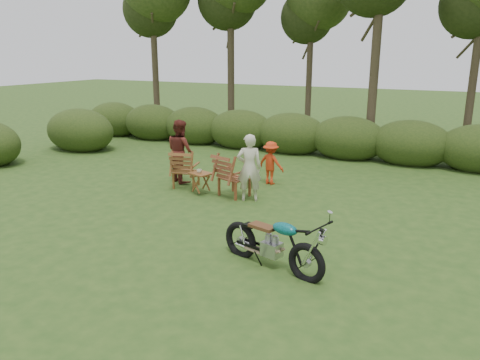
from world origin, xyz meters
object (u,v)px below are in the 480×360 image
at_px(cup, 199,171).
at_px(child, 270,184).
at_px(motorcycle, 271,266).
at_px(side_table, 201,183).
at_px(lawn_chair_left, 186,187).
at_px(adult_b, 182,181).
at_px(lawn_chair_right, 234,196).
at_px(adult_a, 249,200).

xyz_separation_m(cup, child, (1.23, 1.63, -0.59)).
relative_size(motorcycle, child, 1.67).
distance_m(motorcycle, child, 5.02).
relative_size(motorcycle, side_table, 3.54).
height_order(lawn_chair_left, adult_b, adult_b).
distance_m(lawn_chair_right, lawn_chair_left, 1.49).
height_order(lawn_chair_left, child, child).
bearing_deg(lawn_chair_left, lawn_chair_right, 160.62).
bearing_deg(motorcycle, adult_a, 136.94).
bearing_deg(motorcycle, lawn_chair_left, 154.41).
distance_m(cup, adult_a, 1.46).
bearing_deg(side_table, motorcycle, -43.42).
height_order(cup, adult_a, adult_a).
bearing_deg(adult_a, side_table, -23.45).
height_order(motorcycle, lawn_chair_left, motorcycle).
height_order(lawn_chair_left, adult_a, adult_a).
distance_m(side_table, cup, 0.32).
bearing_deg(adult_b, adult_a, -164.60).
relative_size(lawn_chair_left, adult_a, 0.62).
xyz_separation_m(lawn_chair_left, adult_a, (1.97, -0.29, 0.00)).
height_order(motorcycle, side_table, motorcycle).
distance_m(lawn_chair_right, adult_b, 1.98).
distance_m(adult_a, child, 1.56).
bearing_deg(adult_a, lawn_chair_right, -45.15).
distance_m(cup, adult_b, 1.45).
relative_size(lawn_chair_right, side_table, 1.96).
distance_m(lawn_chair_left, cup, 0.94).
bearing_deg(side_table, lawn_chair_left, 152.10).
bearing_deg(side_table, adult_b, 144.64).
xyz_separation_m(lawn_chair_left, side_table, (0.67, -0.35, 0.27)).
height_order(lawn_chair_right, cup, cup).
xyz_separation_m(side_table, adult_b, (-1.09, 0.77, -0.27)).
distance_m(cup, child, 2.13).
bearing_deg(cup, side_table, 27.86).
bearing_deg(adult_b, child, -127.76).
bearing_deg(adult_b, lawn_chair_right, -164.00).
relative_size(side_table, adult_a, 0.34).
distance_m(lawn_chair_right, child, 1.44).
bearing_deg(child, cup, 60.95).
relative_size(adult_b, child, 1.47).
height_order(lawn_chair_right, lawn_chair_left, lawn_chair_right).
xyz_separation_m(lawn_chair_right, lawn_chair_left, (-1.48, 0.12, 0.00)).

